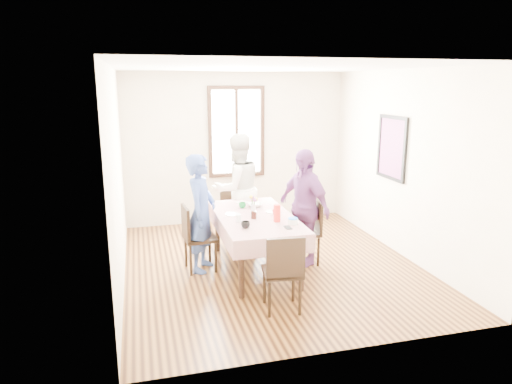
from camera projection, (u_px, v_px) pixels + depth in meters
The scene contains 30 objects.
ground at pixel (271, 264), 6.52m from camera, with size 4.50×4.50×0.00m, color black.
back_wall at pixel (236, 148), 8.33m from camera, with size 4.00×4.00×0.00m, color beige.
right_wall at pixel (403, 164), 6.70m from camera, with size 4.50×4.50×0.00m, color beige.
window_frame at pixel (236, 132), 8.24m from camera, with size 1.02×0.06×1.62m, color black.
window_pane at pixel (236, 132), 8.25m from camera, with size 0.90×0.02×1.50m, color white.
art_poster at pixel (392, 148), 6.93m from camera, with size 0.04×0.76×0.96m, color red.
dining_table at pixel (255, 243), 6.28m from camera, with size 0.87×1.76×0.75m, color black.
tablecloth at pixel (255, 216), 6.20m from camera, with size 0.99×1.88×0.01m, color #51000C.
chair_left at pixel (200, 238), 6.24m from camera, with size 0.42×0.42×0.91m, color black.
chair_right at pixel (304, 232), 6.50m from camera, with size 0.42×0.42×0.91m, color black.
chair_far at pixel (236, 214), 7.40m from camera, with size 0.42×0.42×0.91m, color black.
chair_near at pixel (282, 271), 5.13m from camera, with size 0.42×0.42×0.91m, color black.
person_left at pixel (201, 213), 6.17m from camera, with size 0.58×0.38×1.60m, color #31478A.
person_far at pixel (236, 189), 7.29m from camera, with size 0.85×0.66×1.75m, color white.
person_right at pixel (303, 207), 6.41m from camera, with size 0.96×0.40×1.63m, color #703B79.
mug_black at pixel (246, 225), 5.65m from camera, with size 0.11×0.11×0.09m, color black.
mug_flag at pixel (276, 213), 6.16m from camera, with size 0.10×0.10×0.09m, color red.
mug_green at pixel (242, 205), 6.57m from camera, with size 0.10×0.10×0.08m, color #0C7226.
serving_bowl at pixel (255, 205), 6.63m from camera, with size 0.21×0.21×0.05m, color white.
juice_carton at pixel (277, 213), 5.90m from camera, with size 0.07×0.07×0.23m, color red.
butter_tub at pixel (293, 221), 5.82m from camera, with size 0.13×0.13×0.07m, color white.
jam_jar at pixel (254, 215), 6.04m from camera, with size 0.07×0.07×0.10m, color black.
drinking_glass at pixel (239, 218), 5.89m from camera, with size 0.07×0.07×0.10m, color silver.
smartphone at pixel (288, 227), 5.67m from camera, with size 0.07×0.15×0.01m, color black.
flower_vase at pixel (253, 209), 6.25m from camera, with size 0.07×0.07×0.15m, color silver.
plate_left at pixel (233, 214), 6.24m from camera, with size 0.20×0.20×0.01m, color white.
plate_right at pixel (273, 212), 6.35m from camera, with size 0.20×0.20×0.01m, color white.
plate_far at pixel (242, 202), 6.85m from camera, with size 0.20×0.20×0.01m, color white.
butter_lid at pixel (293, 218), 5.81m from camera, with size 0.12×0.12×0.01m, color blue.
flower_bunch at pixel (253, 200), 6.22m from camera, with size 0.09×0.09×0.10m, color yellow, non-canonical shape.
Camera 1 is at (-1.74, -5.86, 2.50)m, focal length 32.33 mm.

